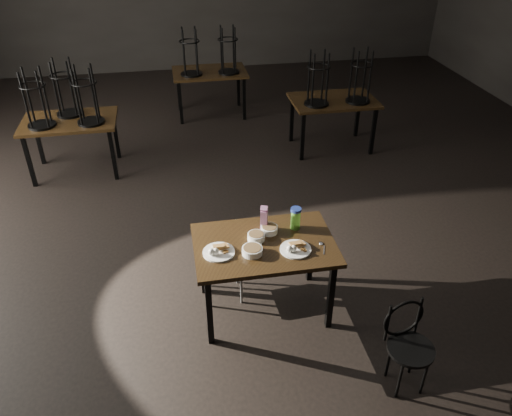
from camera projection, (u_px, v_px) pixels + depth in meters
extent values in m
plane|color=black|center=(267.00, 221.00, 5.83)|extent=(12.00, 12.00, 0.00)
cube|color=black|center=(264.00, 245.00, 4.24)|extent=(1.20, 0.80, 0.04)
cube|color=black|center=(209.00, 311.00, 4.10)|extent=(0.05, 0.05, 0.71)
cube|color=black|center=(331.00, 296.00, 4.26)|extent=(0.05, 0.05, 0.71)
cube|color=black|center=(203.00, 263.00, 4.63)|extent=(0.05, 0.05, 0.71)
cube|color=black|center=(311.00, 250.00, 4.79)|extent=(0.05, 0.05, 0.71)
cylinder|color=white|center=(219.00, 252.00, 4.11)|extent=(0.27, 0.27, 0.02)
cube|color=#A6723B|center=(218.00, 244.00, 4.12)|extent=(0.10, 0.09, 0.04)
cube|color=#A6723B|center=(222.00, 243.00, 4.12)|extent=(0.11, 0.11, 0.03)
ellipsoid|color=white|center=(211.00, 252.00, 4.05)|extent=(0.05, 0.05, 0.06)
ellipsoid|color=white|center=(216.00, 251.00, 4.05)|extent=(0.05, 0.05, 0.06)
cylinder|color=white|center=(296.00, 249.00, 4.14)|extent=(0.26, 0.26, 0.02)
cube|color=#A6723B|center=(295.00, 241.00, 4.15)|extent=(0.09, 0.09, 0.04)
cube|color=#A6723B|center=(299.00, 241.00, 4.15)|extent=(0.11, 0.11, 0.03)
ellipsoid|color=white|center=(289.00, 249.00, 4.08)|extent=(0.05, 0.05, 0.06)
ellipsoid|color=white|center=(294.00, 249.00, 4.09)|extent=(0.05, 0.05, 0.06)
cylinder|color=white|center=(256.00, 237.00, 4.26)|extent=(0.15, 0.15, 0.06)
cylinder|color=brown|center=(256.00, 235.00, 4.24)|extent=(0.13, 0.13, 0.01)
cylinder|color=white|center=(269.00, 229.00, 4.35)|extent=(0.15, 0.15, 0.06)
cylinder|color=brown|center=(269.00, 227.00, 4.34)|extent=(0.13, 0.13, 0.01)
cylinder|color=white|center=(252.00, 251.00, 4.09)|extent=(0.17, 0.17, 0.06)
cylinder|color=brown|center=(252.00, 249.00, 4.08)|extent=(0.15, 0.15, 0.01)
cube|color=#8C1966|center=(264.00, 220.00, 4.35)|extent=(0.08, 0.08, 0.20)
cube|color=#8C1966|center=(264.00, 209.00, 4.29)|extent=(0.08, 0.08, 0.06)
cylinder|color=#64C83A|center=(296.00, 220.00, 4.37)|extent=(0.10, 0.10, 0.18)
cylinder|color=navy|center=(296.00, 210.00, 4.31)|extent=(0.11, 0.11, 0.03)
ellipsoid|color=silver|center=(321.00, 243.00, 4.22)|extent=(0.05, 0.06, 0.01)
cube|color=silver|center=(324.00, 250.00, 4.15)|extent=(0.05, 0.11, 0.00)
cylinder|color=black|center=(411.00, 349.00, 3.71)|extent=(0.35, 0.35, 0.03)
torus|color=black|center=(404.00, 318.00, 3.73)|extent=(0.34, 0.07, 0.34)
cylinder|color=black|center=(413.00, 355.00, 3.92)|extent=(0.02, 0.02, 0.40)
cylinder|color=black|center=(389.00, 359.00, 3.89)|extent=(0.02, 0.02, 0.40)
cylinder|color=black|center=(400.00, 380.00, 3.72)|extent=(0.02, 0.02, 0.40)
cylinder|color=black|center=(425.00, 376.00, 3.75)|extent=(0.02, 0.02, 0.40)
cube|color=#74B490|center=(223.00, 262.00, 4.58)|extent=(0.36, 0.36, 0.04)
cube|color=#74B490|center=(219.00, 237.00, 4.60)|extent=(0.34, 0.05, 0.32)
cylinder|color=slate|center=(210.00, 290.00, 4.54)|extent=(0.02, 0.02, 0.39)
cylinder|color=slate|center=(241.00, 287.00, 4.59)|extent=(0.02, 0.02, 0.39)
cylinder|color=slate|center=(207.00, 270.00, 4.78)|extent=(0.02, 0.02, 0.39)
cylinder|color=slate|center=(237.00, 267.00, 4.82)|extent=(0.02, 0.02, 0.39)
cube|color=black|center=(69.00, 121.00, 6.47)|extent=(1.20, 0.80, 0.04)
cube|color=black|center=(29.00, 162.00, 6.33)|extent=(0.05, 0.05, 0.71)
cube|color=black|center=(113.00, 155.00, 6.48)|extent=(0.05, 0.05, 0.71)
cube|color=black|center=(38.00, 140.00, 6.86)|extent=(0.05, 0.05, 0.71)
cube|color=black|center=(116.00, 135.00, 7.01)|extent=(0.05, 0.05, 0.71)
cylinder|color=black|center=(42.00, 125.00, 6.28)|extent=(0.34, 0.34, 0.03)
torus|color=black|center=(32.00, 87.00, 6.01)|extent=(0.32, 0.32, 0.02)
cylinder|color=black|center=(45.00, 94.00, 6.18)|extent=(0.03, 0.03, 0.70)
cylinder|color=black|center=(28.00, 95.00, 6.15)|extent=(0.03, 0.03, 0.70)
cylinder|color=black|center=(25.00, 101.00, 5.99)|extent=(0.03, 0.03, 0.70)
cylinder|color=black|center=(42.00, 100.00, 6.01)|extent=(0.03, 0.03, 0.70)
cylinder|color=black|center=(91.00, 122.00, 6.37)|extent=(0.34, 0.34, 0.03)
torus|color=black|center=(84.00, 84.00, 6.10)|extent=(0.32, 0.32, 0.02)
cylinder|color=black|center=(95.00, 91.00, 6.27)|extent=(0.03, 0.03, 0.70)
cylinder|color=black|center=(79.00, 92.00, 6.24)|extent=(0.03, 0.03, 0.70)
cylinder|color=black|center=(77.00, 98.00, 6.07)|extent=(0.03, 0.03, 0.70)
cylinder|color=black|center=(93.00, 96.00, 6.10)|extent=(0.03, 0.03, 0.70)
cylinder|color=black|center=(70.00, 114.00, 6.60)|extent=(0.34, 0.34, 0.03)
torus|color=black|center=(62.00, 76.00, 6.33)|extent=(0.32, 0.32, 0.02)
cylinder|color=black|center=(73.00, 84.00, 6.50)|extent=(0.03, 0.03, 0.70)
cylinder|color=black|center=(58.00, 85.00, 6.47)|extent=(0.03, 0.03, 0.70)
cylinder|color=black|center=(55.00, 90.00, 6.30)|extent=(0.03, 0.03, 0.70)
cylinder|color=black|center=(72.00, 89.00, 6.33)|extent=(0.03, 0.03, 0.70)
cube|color=black|center=(334.00, 101.00, 7.09)|extent=(1.20, 0.80, 0.04)
cube|color=black|center=(303.00, 137.00, 6.95)|extent=(0.05, 0.05, 0.71)
cube|color=black|center=(373.00, 131.00, 7.11)|extent=(0.05, 0.05, 0.71)
cube|color=black|center=(292.00, 119.00, 7.48)|extent=(0.05, 0.05, 0.71)
cube|color=black|center=(358.00, 114.00, 7.64)|extent=(0.05, 0.05, 0.71)
cylinder|color=black|center=(316.00, 103.00, 6.90)|extent=(0.34, 0.34, 0.03)
torus|color=black|center=(319.00, 68.00, 6.63)|extent=(0.32, 0.32, 0.02)
cylinder|color=black|center=(323.00, 75.00, 6.80)|extent=(0.03, 0.03, 0.70)
cylinder|color=black|center=(309.00, 76.00, 6.77)|extent=(0.03, 0.03, 0.70)
cylinder|color=black|center=(313.00, 80.00, 6.61)|extent=(0.03, 0.03, 0.70)
cylinder|color=black|center=(327.00, 80.00, 6.64)|extent=(0.03, 0.03, 0.70)
cylinder|color=black|center=(358.00, 101.00, 6.99)|extent=(0.34, 0.34, 0.03)
torus|color=black|center=(362.00, 65.00, 6.72)|extent=(0.32, 0.32, 0.02)
cylinder|color=black|center=(365.00, 72.00, 6.89)|extent=(0.03, 0.03, 0.70)
cylinder|color=black|center=(351.00, 73.00, 6.86)|extent=(0.03, 0.03, 0.70)
cylinder|color=black|center=(356.00, 78.00, 6.70)|extent=(0.03, 0.03, 0.70)
cylinder|color=black|center=(370.00, 77.00, 6.73)|extent=(0.03, 0.03, 0.70)
cube|color=black|center=(209.00, 72.00, 8.17)|extent=(1.20, 0.80, 0.04)
cube|color=black|center=(180.00, 103.00, 8.04)|extent=(0.05, 0.05, 0.71)
cube|color=black|center=(244.00, 99.00, 8.19)|extent=(0.05, 0.05, 0.71)
cube|color=black|center=(179.00, 90.00, 8.56)|extent=(0.05, 0.05, 0.71)
cube|color=black|center=(238.00, 86.00, 8.72)|extent=(0.05, 0.05, 0.71)
cylinder|color=black|center=(192.00, 74.00, 7.99)|extent=(0.34, 0.34, 0.03)
torus|color=black|center=(189.00, 42.00, 7.71)|extent=(0.32, 0.32, 0.02)
cylinder|color=black|center=(196.00, 49.00, 7.88)|extent=(0.03, 0.03, 0.70)
cylinder|color=black|center=(183.00, 50.00, 7.85)|extent=(0.03, 0.03, 0.70)
cylinder|color=black|center=(184.00, 53.00, 7.69)|extent=(0.03, 0.03, 0.70)
cylinder|color=black|center=(197.00, 52.00, 7.72)|extent=(0.03, 0.03, 0.70)
cylinder|color=black|center=(229.00, 72.00, 8.08)|extent=(0.34, 0.34, 0.03)
torus|color=black|center=(228.00, 40.00, 7.80)|extent=(0.32, 0.32, 0.02)
cylinder|color=black|center=(233.00, 47.00, 7.97)|extent=(0.03, 0.03, 0.70)
cylinder|color=black|center=(221.00, 48.00, 7.94)|extent=(0.03, 0.03, 0.70)
cylinder|color=black|center=(223.00, 51.00, 7.78)|extent=(0.03, 0.03, 0.70)
cylinder|color=black|center=(235.00, 51.00, 7.81)|extent=(0.03, 0.03, 0.70)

